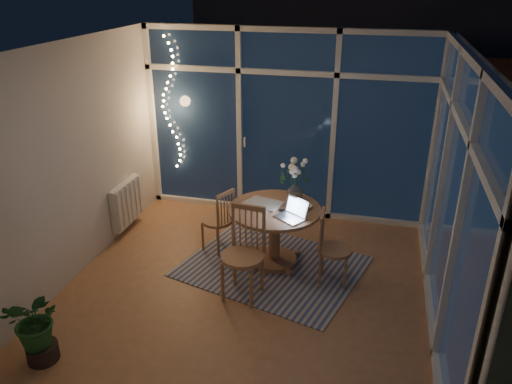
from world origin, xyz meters
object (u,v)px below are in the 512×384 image
chair_right (335,248)px  flower_vase (295,190)px  chair_front (242,255)px  laptop (290,209)px  dining_table (274,236)px  potted_plant (37,325)px  chair_left (217,219)px

chair_right → flower_vase: (-0.55, 0.55, 0.40)m
chair_front → laptop: chair_front is taller
chair_front → laptop: bearing=59.0°
dining_table → potted_plant: size_ratio=1.41×
chair_right → potted_plant: bearing=126.1°
flower_vase → dining_table: bearing=-119.2°
chair_front → laptop: 0.74m
dining_table → potted_plant: bearing=-128.3°
dining_table → flower_vase: (0.18, 0.32, 0.47)m
dining_table → chair_right: (0.73, -0.23, 0.07)m
chair_right → chair_front: bearing=117.3°
chair_right → chair_front: chair_front is taller
flower_vase → potted_plant: size_ratio=0.28×
chair_front → flower_vase: 1.17m
chair_front → laptop: size_ratio=3.26×
dining_table → chair_left: bearing=169.3°
chair_left → flower_vase: size_ratio=4.03×
dining_table → laptop: (0.22, -0.22, 0.48)m
chair_left → flower_vase: 1.04m
chair_left → laptop: bearing=94.5°
chair_left → chair_right: (1.49, -0.38, 0.01)m
dining_table → chair_right: size_ratio=1.23×
chair_left → dining_table: bearing=104.3°
laptop → flower_vase: bearing=127.6°
chair_left → chair_right: 1.54m
chair_left → potted_plant: chair_left is taller
dining_table → chair_front: (-0.18, -0.75, 0.15)m
chair_front → dining_table: bearing=82.5°
dining_table → chair_left: 0.77m
chair_right → laptop: (-0.52, 0.01, 0.41)m
chair_front → chair_left: bearing=129.1°
chair_left → flower_vase: flower_vase is taller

